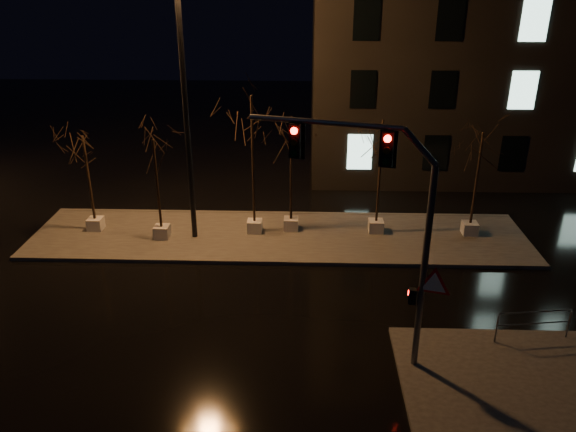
{
  "coord_description": "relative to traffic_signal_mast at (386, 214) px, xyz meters",
  "views": [
    {
      "loc": [
        1.18,
        -16.65,
        11.01
      ],
      "look_at": [
        0.54,
        2.05,
        2.8
      ],
      "focal_mm": 35.0,
      "sensor_mm": 36.0,
      "label": 1
    }
  ],
  "objects": [
    {
      "name": "median",
      "position": [
        -3.37,
        8.51,
        -4.83
      ],
      "size": [
        22.0,
        5.0,
        0.15
      ],
      "primitive_type": "cube",
      "color": "#42403A",
      "rests_on": "ground"
    },
    {
      "name": "streetlight_main",
      "position": [
        -7.1,
        8.21,
        1.78
      ],
      "size": [
        2.84,
        0.59,
        11.33
      ],
      "rotation": [
        0.0,
        0.0,
        0.1
      ],
      "color": "black",
      "rests_on": "median"
    },
    {
      "name": "sidewalk_corner",
      "position": [
        4.13,
        -0.99,
        -4.83
      ],
      "size": [
        7.0,
        5.0,
        0.15
      ],
      "primitive_type": "cube",
      "color": "#42403A",
      "rests_on": "ground"
    },
    {
      "name": "tree_2",
      "position": [
        -4.49,
        8.79,
        0.05
      ],
      "size": [
        1.8,
        1.8,
        6.33
      ],
      "color": "silver",
      "rests_on": "median"
    },
    {
      "name": "tree_5",
      "position": [
        5.16,
        8.89,
        -1.12
      ],
      "size": [
        1.8,
        1.8,
        4.79
      ],
      "color": "silver",
      "rests_on": "median"
    },
    {
      "name": "tree_3",
      "position": [
        -2.85,
        9.09,
        -0.67
      ],
      "size": [
        1.8,
        1.8,
        5.38
      ],
      "color": "silver",
      "rests_on": "median"
    },
    {
      "name": "guard_rail_a",
      "position": [
        5.08,
        1.01,
        -4.06
      ],
      "size": [
        2.44,
        0.39,
        1.06
      ],
      "rotation": [
        0.0,
        0.0,
        0.14
      ],
      "color": "#525459",
      "rests_on": "sidewalk_corner"
    },
    {
      "name": "building",
      "position": [
        10.63,
        20.51,
        2.6
      ],
      "size": [
        25.0,
        12.0,
        15.0
      ],
      "primitive_type": "cube",
      "color": "black",
      "rests_on": "ground"
    },
    {
      "name": "tree_0",
      "position": [
        -11.75,
        8.79,
        -1.32
      ],
      "size": [
        1.8,
        1.8,
        4.52
      ],
      "color": "silver",
      "rests_on": "median"
    },
    {
      "name": "tree_4",
      "position": [
        0.99,
        8.98,
        -0.74
      ],
      "size": [
        1.8,
        1.8,
        5.28
      ],
      "color": "silver",
      "rests_on": "median"
    },
    {
      "name": "ground",
      "position": [
        -3.37,
        2.51,
        -4.9
      ],
      "size": [
        90.0,
        90.0,
        0.0
      ],
      "primitive_type": "plane",
      "color": "black",
      "rests_on": "ground"
    },
    {
      "name": "traffic_signal_mast",
      "position": [
        0.0,
        0.0,
        0.0
      ],
      "size": [
        5.71,
        1.74,
        7.24
      ],
      "rotation": [
        0.0,
        0.0,
        -0.27
      ],
      "color": "#525459",
      "rests_on": "sidewalk_corner"
    },
    {
      "name": "tree_1",
      "position": [
        -8.53,
        8.06,
        -1.28
      ],
      "size": [
        1.8,
        1.8,
        4.57
      ],
      "color": "silver",
      "rests_on": "median"
    }
  ]
}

